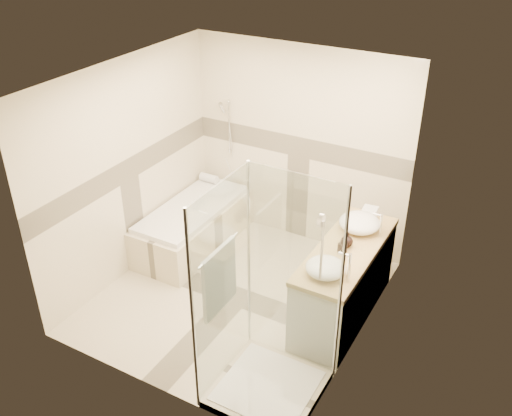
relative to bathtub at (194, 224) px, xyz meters
The scene contains 12 objects.
room 1.57m from the bathtub, 30.53° to the right, with size 2.82×3.02×2.52m.
bathtub is the anchor object (origin of this frame).
vanity 2.18m from the bathtub, ahead, with size 0.58×1.62×0.85m.
shower_enclosure 2.47m from the bathtub, 41.10° to the right, with size 0.96×0.93×2.04m.
vessel_sink_near 2.22m from the bathtub, ahead, with size 0.43×0.43×0.17m, color white.
vessel_sink_far 2.38m from the bathtub, 22.22° to the right, with size 0.38×0.38×0.15m, color white.
faucet_near 2.45m from the bathtub, ahead, with size 0.10×0.03×0.26m.
faucet_far 2.60m from the bathtub, 20.36° to the right, with size 0.12×0.03×0.30m.
amenity_bottle_a 2.26m from the bathtub, 11.81° to the right, with size 0.07×0.07×0.15m, color black.
amenity_bottle_b 2.24m from the bathtub, ahead, with size 0.13×0.13×0.16m, color black.
folded_towels 2.23m from the bathtub, ahead, with size 0.16×0.26×0.08m, color silver.
rolled_towel 0.75m from the bathtub, 105.79° to the left, with size 0.11×0.11×0.24m, color silver.
Camera 1 is at (2.65, -4.31, 4.04)m, focal length 40.00 mm.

